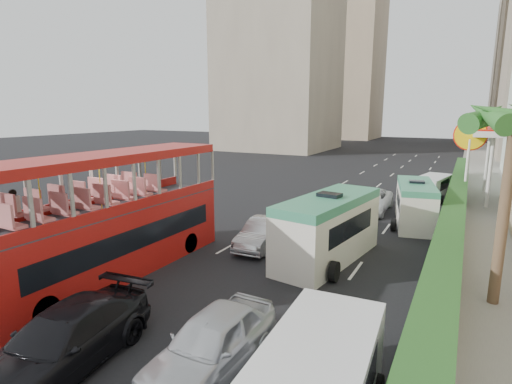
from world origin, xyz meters
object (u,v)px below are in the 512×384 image
Objects in this scene: car_silver_lane_b at (213,369)px; palm_tree at (504,213)px; van_asset at (368,211)px; panel_van_far at (432,188)px; minibus_near at (328,229)px; car_silver_lane_a at (263,247)px; minibus_far at (415,204)px; double_decker_bus at (113,215)px; car_black at (67,367)px.

palm_tree is (6.66, 7.38, 3.38)m from car_silver_lane_b.
panel_van_far reaches higher than van_asset.
minibus_near is (0.35, -10.00, 1.48)m from van_asset.
car_silver_lane_a is 10.07m from minibus_far.
van_asset is at bearing 66.10° from double_decker_bus.
minibus_far reaches higher than van_asset.
palm_tree reaches higher than minibus_near.
minibus_near reaches higher than van_asset.
minibus_far is at bearing 111.03° from palm_tree.
car_silver_lane_b reaches higher than van_asset.
car_silver_lane_b is at bearing -74.94° from car_silver_lane_a.
double_decker_bus is at bearing 118.37° from car_black.
minibus_far reaches higher than car_silver_lane_a.
palm_tree is at bearing 16.16° from double_decker_bus.
car_silver_lane_b is 0.85× the size of car_black.
van_asset is 0.94× the size of minibus_far.
car_black reaches higher than van_asset.
panel_van_far is 18.34m from palm_tree.
palm_tree reaches higher than car_black.
car_silver_lane_a is 17.25m from panel_van_far.
panel_van_far is at bearing 77.02° from minibus_far.
panel_van_far is (0.30, 8.12, -0.37)m from minibus_far.
van_asset is (3.07, 9.81, 0.00)m from car_silver_lane_a.
car_silver_lane_b is 1.03× the size of panel_van_far.
van_asset is at bearing 120.36° from palm_tree.
palm_tree is (9.92, -1.88, 3.38)m from car_silver_lane_a.
minibus_far reaches higher than car_silver_lane_b.
panel_van_far is (3.06, 16.15, -0.58)m from minibus_near.
minibus_far is (10.06, 13.72, -1.26)m from double_decker_bus.
car_silver_lane_a is at bearing 56.54° from double_decker_bus.
panel_van_far is at bearing 83.72° from car_silver_lane_b.
minibus_near reaches higher than car_silver_lane_b.
minibus_near is at bearing 37.94° from double_decker_bus.
car_black is 11.54m from minibus_near.
car_silver_lane_b is at bearing -25.35° from double_decker_bus.
minibus_far is at bearing 64.24° from car_black.
car_silver_lane_a is 0.79× the size of car_black.
car_silver_lane_a is at bearing -174.58° from minibus_near.
minibus_far is at bearing 81.30° from car_silver_lane_b.
car_black is (3.67, -5.16, -2.53)m from double_decker_bus.
car_silver_lane_a is 0.79× the size of van_asset.
van_asset is (6.95, 15.69, -2.53)m from double_decker_bus.
car_silver_lane_b is 3.90m from car_black.
car_black is 0.82× the size of minibus_near.
car_silver_lane_b is 9.20m from minibus_near.
double_decker_bus is 9.32m from minibus_near.
double_decker_bus reaches higher than van_asset.
panel_van_far is (3.41, 6.15, 0.90)m from van_asset.
car_silver_lane_b is 25.44m from panel_van_far.
car_silver_lane_b is 17.40m from minibus_far.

